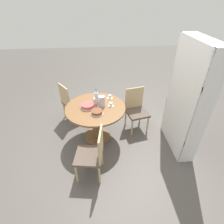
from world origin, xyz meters
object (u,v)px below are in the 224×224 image
Objects in this scene: chair_b at (136,109)px; chair_c at (71,101)px; cake_main at (88,106)px; cake_second at (97,112)px; coffee_pot at (102,101)px; cup_b at (111,105)px; bookshelf at (186,101)px; cup_a at (110,97)px; chair_a at (93,153)px; water_bottle at (96,98)px.

chair_b is 1.47m from chair_c.
cake_main is (0.25, -0.99, 0.30)m from chair_b.
cake_main is at bearing -142.50° from cake_second.
cup_b is at bearing 85.23° from coffee_pot.
chair_c is 0.85m from cake_main.
chair_b is at bearing 114.25° from cup_b.
cake_main is at bearing 78.62° from bookshelf.
cake_second is (-0.12, -1.51, -0.22)m from bookshelf.
cake_second is at bearing -27.76° from cup_a.
coffee_pot is at bearing 176.75° from chair_a.
cup_b is at bearing 166.75° from chair_a.
chair_b is at bearing 100.92° from water_bottle.
water_bottle is (0.16, -0.82, 0.40)m from chair_b.
chair_c is 3.65× the size of coffee_pot.
water_bottle is 0.35m from cup_a.
chair_a is 1.28m from cup_a.
cup_b is (0.01, 0.17, -0.08)m from coffee_pot.
water_bottle is 0.22m from cake_main.
chair_a is 0.75m from cake_second.
coffee_pot reaches higher than cup_a.
chair_c is 2.39m from bookshelf.
cup_a is at bearing 152.24° from cake_second.
coffee_pot is 0.76× the size of water_bottle.
chair_c is at bearing -148.34° from cake_main.
cup_a reaches higher than cake_second.
cake_main is at bearing -56.63° from cup_a.
coffee_pot is at bearing -168.79° from chair_c.
bookshelf is 17.64× the size of cup_a.
coffee_pot is at bearing -32.05° from cup_a.
chair_b reaches higher than cup_b.
chair_a and chair_c have the same top height.
cup_a is 0.29m from cup_b.
bookshelf reaches higher than cake_second.
chair_c is 1.11m from cake_second.
cake_main is (-0.90, -0.08, 0.30)m from chair_a.
cup_a is 1.00× the size of cup_b.
cup_a is at bearing 63.26° from bookshelf.
cup_b is (0.09, 0.26, -0.10)m from water_bottle.
water_bottle is (-0.99, 0.09, 0.40)m from chair_a.
cup_a is (0.39, 0.85, 0.30)m from chair_c.
chair_b is 3.98× the size of cake_second.
water_bottle is at bearing 74.11° from bookshelf.
water_bottle is 2.90× the size of cup_b.
cake_main is at bearing -89.97° from cup_b.
bookshelf reaches higher than water_bottle.
cake_second is at bearing 37.50° from cake_main.
cup_b is at bearing -0.54° from cup_a.
coffee_pot is (0.66, 0.68, 0.38)m from chair_c.
bookshelf reaches higher than cup_a.
bookshelf reaches higher than coffee_pot.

